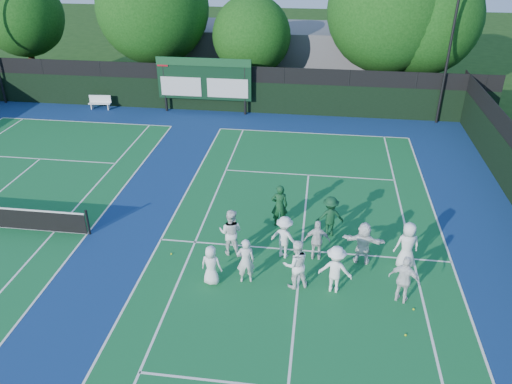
# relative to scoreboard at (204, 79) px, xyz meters

# --- Properties ---
(ground) EXTENTS (120.00, 120.00, 0.00)m
(ground) POSITION_rel_scoreboard_xyz_m (7.01, -15.59, -2.19)
(ground) COLOR #17370F
(ground) RESTS_ON ground
(court_apron) EXTENTS (34.00, 32.00, 0.01)m
(court_apron) POSITION_rel_scoreboard_xyz_m (1.01, -14.59, -2.19)
(court_apron) COLOR navy
(court_apron) RESTS_ON ground
(near_court) EXTENTS (11.05, 23.85, 0.01)m
(near_court) POSITION_rel_scoreboard_xyz_m (7.01, -14.59, -2.18)
(near_court) COLOR #135E2D
(near_court) RESTS_ON ground
(back_fence) EXTENTS (34.00, 0.08, 3.00)m
(back_fence) POSITION_rel_scoreboard_xyz_m (1.01, 0.41, -0.83)
(back_fence) COLOR black
(back_fence) RESTS_ON ground
(scoreboard) EXTENTS (6.00, 0.21, 3.55)m
(scoreboard) POSITION_rel_scoreboard_xyz_m (0.00, 0.00, 0.00)
(scoreboard) COLOR black
(scoreboard) RESTS_ON ground
(clubhouse) EXTENTS (18.00, 6.00, 4.00)m
(clubhouse) POSITION_rel_scoreboard_xyz_m (5.01, 8.41, -0.19)
(clubhouse) COLOR slate
(clubhouse) RESTS_ON ground
(light_pole_right) EXTENTS (1.20, 0.30, 10.12)m
(light_pole_right) POSITION_rel_scoreboard_xyz_m (14.51, 0.11, 4.11)
(light_pole_right) COLOR black
(light_pole_right) RESTS_ON ground
(bench) EXTENTS (1.46, 0.51, 0.91)m
(bench) POSITION_rel_scoreboard_xyz_m (-7.02, -0.22, -1.70)
(bench) COLOR white
(bench) RESTS_ON ground
(tree_a) EXTENTS (5.61, 5.61, 7.89)m
(tree_a) POSITION_rel_scoreboard_xyz_m (-13.61, 3.99, 2.74)
(tree_a) COLOR #321F0D
(tree_a) RESTS_ON ground
(tree_b) EXTENTS (7.54, 7.54, 9.62)m
(tree_b) POSITION_rel_scoreboard_xyz_m (-4.07, 3.99, 3.46)
(tree_b) COLOR #321F0D
(tree_b) RESTS_ON ground
(tree_c) EXTENTS (5.27, 5.27, 6.80)m
(tree_c) POSITION_rel_scoreboard_xyz_m (2.63, 3.99, 1.83)
(tree_c) COLOR #321F0D
(tree_c) RESTS_ON ground
(tree_d) EXTENTS (7.92, 7.92, 9.95)m
(tree_d) POSITION_rel_scoreboard_xyz_m (11.49, 3.99, 3.59)
(tree_d) COLOR #321F0D
(tree_d) RESTS_ON ground
(tree_e) EXTENTS (7.06, 7.06, 9.04)m
(tree_e) POSITION_rel_scoreboard_xyz_m (13.74, 3.99, 3.13)
(tree_e) COLOR #321F0D
(tree_e) RESTS_ON ground
(tennis_ball_0) EXTENTS (0.07, 0.07, 0.07)m
(tennis_ball_0) POSITION_rel_scoreboard_xyz_m (4.85, -14.62, -2.16)
(tennis_ball_0) COLOR #AED018
(tennis_ball_0) RESTS_ON ground
(tennis_ball_1) EXTENTS (0.07, 0.07, 0.07)m
(tennis_ball_1) POSITION_rel_scoreboard_xyz_m (9.46, -12.58, -2.16)
(tennis_ball_1) COLOR #AED018
(tennis_ball_1) RESTS_ON ground
(tennis_ball_2) EXTENTS (0.07, 0.07, 0.07)m
(tennis_ball_2) POSITION_rel_scoreboard_xyz_m (10.36, -18.57, -2.16)
(tennis_ball_2) COLOR #AED018
(tennis_ball_2) RESTS_ON ground
(tennis_ball_3) EXTENTS (0.07, 0.07, 0.07)m
(tennis_ball_3) POSITION_rel_scoreboard_xyz_m (2.21, -15.50, -2.16)
(tennis_ball_3) COLOR #AED018
(tennis_ball_3) RESTS_ON ground
(tennis_ball_5) EXTENTS (0.07, 0.07, 0.07)m
(tennis_ball_5) POSITION_rel_scoreboard_xyz_m (10.76, -17.38, -2.16)
(tennis_ball_5) COLOR #AED018
(tennis_ball_5) RESTS_ON ground
(player_front_0) EXTENTS (0.77, 0.55, 1.48)m
(player_front_0) POSITION_rel_scoreboard_xyz_m (4.07, -16.88, -1.45)
(player_front_0) COLOR white
(player_front_0) RESTS_ON ground
(player_front_1) EXTENTS (0.70, 0.54, 1.72)m
(player_front_1) POSITION_rel_scoreboard_xyz_m (5.21, -16.64, -1.33)
(player_front_1) COLOR silver
(player_front_1) RESTS_ON ground
(player_front_2) EXTENTS (1.06, 0.94, 1.82)m
(player_front_2) POSITION_rel_scoreboard_xyz_m (6.91, -16.67, -1.28)
(player_front_2) COLOR white
(player_front_2) RESTS_ON ground
(player_front_3) EXTENTS (1.21, 0.82, 1.74)m
(player_front_3) POSITION_rel_scoreboard_xyz_m (8.22, -16.73, -1.32)
(player_front_3) COLOR white
(player_front_3) RESTS_ON ground
(player_front_4) EXTENTS (1.11, 0.79, 1.74)m
(player_front_4) POSITION_rel_scoreboard_xyz_m (10.40, -16.98, -1.32)
(player_front_4) COLOR white
(player_front_4) RESTS_ON ground
(player_back_0) EXTENTS (0.97, 0.80, 1.85)m
(player_back_0) POSITION_rel_scoreboard_xyz_m (4.42, -15.08, -1.26)
(player_back_0) COLOR white
(player_back_0) RESTS_ON ground
(player_back_1) EXTENTS (1.24, 0.97, 1.68)m
(player_back_1) POSITION_rel_scoreboard_xyz_m (6.39, -15.01, -1.35)
(player_back_1) COLOR white
(player_back_1) RESTS_ON ground
(player_back_2) EXTENTS (0.94, 0.40, 1.60)m
(player_back_2) POSITION_rel_scoreboard_xyz_m (7.58, -15.01, -1.39)
(player_back_2) COLOR silver
(player_back_2) RESTS_ON ground
(player_back_3) EXTENTS (1.58, 0.65, 1.65)m
(player_back_3) POSITION_rel_scoreboard_xyz_m (9.22, -14.99, -1.36)
(player_back_3) COLOR white
(player_back_3) RESTS_ON ground
(player_back_4) EXTENTS (0.97, 0.74, 1.79)m
(player_back_4) POSITION_rel_scoreboard_xyz_m (10.73, -15.03, -1.29)
(player_back_4) COLOR white
(player_back_4) RESTS_ON ground
(coach_left) EXTENTS (0.72, 0.52, 1.83)m
(coach_left) POSITION_rel_scoreboard_xyz_m (6.00, -12.89, -1.27)
(coach_left) COLOR #103D1E
(coach_left) RESTS_ON ground
(coach_right) EXTENTS (1.20, 0.84, 1.70)m
(coach_right) POSITION_rel_scoreboard_xyz_m (8.02, -13.36, -1.34)
(coach_right) COLOR #0F391E
(coach_right) RESTS_ON ground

